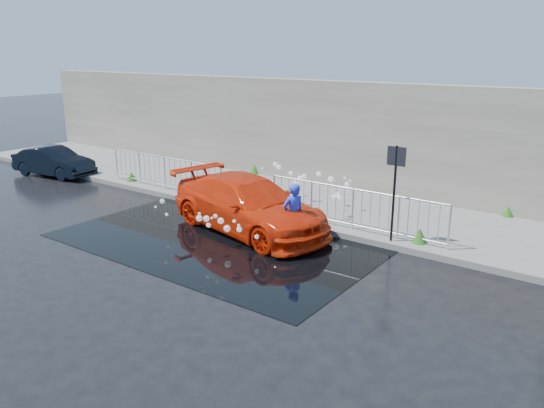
{
  "coord_description": "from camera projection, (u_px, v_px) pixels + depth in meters",
  "views": [
    {
      "loc": [
        9.03,
        -8.41,
        4.64
      ],
      "look_at": [
        1.68,
        1.63,
        1.0
      ],
      "focal_mm": 35.0,
      "sensor_mm": 36.0,
      "label": 1
    }
  ],
  "objects": [
    {
      "name": "ground",
      "position": [
        177.0,
        247.0,
        12.94
      ],
      "size": [
        90.0,
        90.0,
        0.0
      ],
      "primitive_type": "plane",
      "color": "black",
      "rests_on": "ground"
    },
    {
      "name": "pavement",
      "position": [
        292.0,
        199.0,
        16.79
      ],
      "size": [
        30.0,
        4.0,
        0.15
      ],
      "primitive_type": "cube",
      "color": "slate",
      "rests_on": "ground"
    },
    {
      "name": "curb",
      "position": [
        253.0,
        214.0,
        15.24
      ],
      "size": [
        30.0,
        0.25,
        0.16
      ],
      "primitive_type": "cube",
      "color": "slate",
      "rests_on": "ground"
    },
    {
      "name": "retaining_wall",
      "position": [
        329.0,
        133.0,
        17.98
      ],
      "size": [
        30.0,
        0.6,
        3.5
      ],
      "primitive_type": "cube",
      "color": "#6C695B",
      "rests_on": "pavement"
    },
    {
      "name": "puddle",
      "position": [
        220.0,
        240.0,
        13.43
      ],
      "size": [
        8.0,
        5.0,
        0.01
      ],
      "primitive_type": "cube",
      "color": "black",
      "rests_on": "ground"
    },
    {
      "name": "sign_post",
      "position": [
        395.0,
        178.0,
        12.47
      ],
      "size": [
        0.45,
        0.06,
        2.5
      ],
      "color": "black",
      "rests_on": "ground"
    },
    {
      "name": "railing_left",
      "position": [
        165.0,
        172.0,
        17.59
      ],
      "size": [
        5.05,
        0.05,
        1.1
      ],
      "color": "silver",
      "rests_on": "pavement"
    },
    {
      "name": "railing_right",
      "position": [
        353.0,
        207.0,
        13.62
      ],
      "size": [
        5.05,
        0.05,
        1.1
      ],
      "color": "silver",
      "rests_on": "pavement"
    },
    {
      "name": "weeds",
      "position": [
        281.0,
        195.0,
        16.24
      ],
      "size": [
        12.17,
        3.93,
        0.45
      ],
      "color": "#1F4713",
      "rests_on": "pavement"
    },
    {
      "name": "water_spray",
      "position": [
        276.0,
        195.0,
        14.84
      ],
      "size": [
        3.54,
        5.57,
        1.08
      ],
      "color": "white",
      "rests_on": "ground"
    },
    {
      "name": "red_car",
      "position": [
        249.0,
        205.0,
        13.92
      ],
      "size": [
        5.21,
        2.93,
        1.43
      ],
      "primitive_type": "imported",
      "rotation": [
        0.0,
        0.0,
        1.37
      ],
      "color": "red",
      "rests_on": "ground"
    },
    {
      "name": "dark_car",
      "position": [
        54.0,
        162.0,
        20.07
      ],
      "size": [
        3.47,
        1.69,
        1.1
      ],
      "primitive_type": "imported",
      "rotation": [
        0.0,
        0.0,
        1.74
      ],
      "color": "black",
      "rests_on": "ground"
    },
    {
      "name": "person",
      "position": [
        293.0,
        215.0,
        12.87
      ],
      "size": [
        0.59,
        0.67,
        1.56
      ],
      "primitive_type": "imported",
      "rotation": [
        0.0,
        0.0,
        -2.03
      ],
      "color": "blue",
      "rests_on": "ground"
    }
  ]
}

